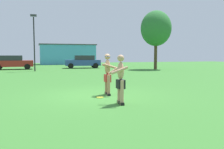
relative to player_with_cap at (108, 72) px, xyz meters
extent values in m
plane|color=#38752D|center=(-0.48, 0.02, -0.94)|extent=(80.00, 80.00, 0.00)
cube|color=black|center=(0.00, 0.19, -0.90)|extent=(0.12, 0.27, 0.09)
cylinder|color=tan|center=(0.00, 0.19, -0.52)|extent=(0.13, 0.13, 0.85)
cube|color=black|center=(-0.02, -0.19, -0.90)|extent=(0.12, 0.27, 0.09)
cylinder|color=tan|center=(-0.02, -0.19, -0.52)|extent=(0.13, 0.13, 0.85)
cube|color=red|center=(-0.01, 0.00, -0.25)|extent=(0.26, 0.36, 0.31)
ellipsoid|color=tan|center=(-0.01, 0.00, 0.21)|extent=(0.24, 0.34, 0.61)
cylinder|color=tan|center=(0.10, 0.22, 0.24)|extent=(0.59, 0.20, 0.22)
cylinder|color=tan|center=(0.08, -0.23, 0.24)|extent=(0.59, 0.16, 0.26)
sphere|color=tan|center=(-0.01, 0.00, 0.64)|extent=(0.23, 0.23, 0.23)
cone|color=#194CA5|center=(-0.01, 0.00, 0.71)|extent=(0.26, 0.26, 0.13)
cube|color=black|center=(-0.12, -2.04, -0.90)|extent=(0.12, 0.27, 0.09)
cylinder|color=tan|center=(-0.12, -2.04, -0.53)|extent=(0.13, 0.13, 0.83)
cube|color=black|center=(-0.10, -1.75, -0.90)|extent=(0.12, 0.27, 0.09)
cylinder|color=tan|center=(-0.10, -1.75, -0.53)|extent=(0.13, 0.13, 0.83)
cube|color=black|center=(-0.11, -1.89, -0.26)|extent=(0.26, 0.36, 0.30)
ellipsoid|color=tan|center=(-0.11, -1.89, 0.19)|extent=(0.24, 0.34, 0.60)
cylinder|color=tan|center=(-0.22, -2.11, 0.22)|extent=(0.57, 0.12, 0.27)
cylinder|color=tan|center=(-0.20, -1.66, 0.22)|extent=(0.54, 0.18, 0.37)
sphere|color=tan|center=(-0.11, -1.89, 0.61)|extent=(0.23, 0.23, 0.23)
cylinder|color=yellow|center=(-0.47, -0.53, -0.93)|extent=(0.28, 0.28, 0.03)
cube|color=maroon|center=(-5.31, 19.70, -0.27)|extent=(4.35, 1.93, 0.70)
cube|color=#282D33|center=(-5.51, 19.69, 0.36)|extent=(2.45, 1.65, 0.56)
cylinder|color=black|center=(-3.84, 20.64, -0.62)|extent=(0.65, 0.24, 0.64)
cylinder|color=black|center=(-3.78, 18.84, -0.62)|extent=(0.65, 0.24, 0.64)
cylinder|color=black|center=(-6.84, 20.55, -0.62)|extent=(0.65, 0.24, 0.64)
cube|color=#2D478C|center=(2.70, 20.02, -0.27)|extent=(4.44, 2.17, 0.70)
cube|color=#282D33|center=(2.90, 20.00, 0.36)|extent=(2.54, 1.79, 0.56)
cylinder|color=black|center=(1.12, 19.25, -0.62)|extent=(0.66, 0.27, 0.64)
cylinder|color=black|center=(1.28, 21.05, -0.62)|extent=(0.66, 0.27, 0.64)
cylinder|color=black|center=(4.12, 18.99, -0.62)|extent=(0.66, 0.27, 0.64)
cylinder|color=black|center=(4.28, 20.78, -0.62)|extent=(0.66, 0.27, 0.64)
cylinder|color=black|center=(-2.96, 15.75, 1.75)|extent=(0.12, 0.12, 5.39)
cube|color=#333338|center=(-2.96, 15.75, 4.60)|extent=(0.60, 0.24, 0.20)
cube|color=#4C9ED1|center=(2.44, 32.94, 0.72)|extent=(9.28, 4.34, 3.32)
cube|color=#3F3F44|center=(2.44, 32.94, 2.46)|extent=(9.65, 4.51, 0.16)
cylinder|color=#4C3823|center=(10.24, 15.15, 0.69)|extent=(0.36, 0.36, 3.25)
ellipsoid|color=#2D7033|center=(10.24, 15.15, 3.71)|extent=(3.47, 3.47, 3.99)
camera|label=1|loc=(-2.78, -9.34, 0.72)|focal=38.09mm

